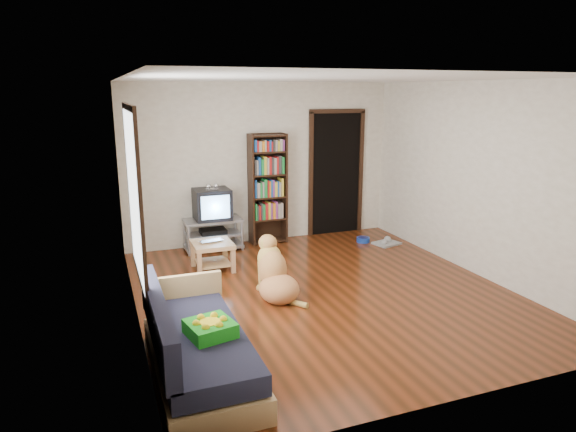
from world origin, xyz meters
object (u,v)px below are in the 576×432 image
object	(u,v)px
grey_rag	(386,243)
tv_stand	(213,233)
laptop	(213,242)
sofa	(195,349)
crt_tv	(212,204)
bookshelf	(268,183)
dog_bowl	(363,240)
coffee_table	(212,250)
dog	(275,275)
green_cushion	(210,329)

from	to	relation	value
grey_rag	tv_stand	xyz separation A→B (m)	(-2.73, 0.73, 0.25)
laptop	sofa	xyz separation A→B (m)	(-0.76, -2.67, -0.15)
crt_tv	bookshelf	distance (m)	0.99
sofa	grey_rag	bearing A→B (deg)	38.02
dog_bowl	coffee_table	size ratio (longest dim) A/B	0.40
coffee_table	dog	bearing A→B (deg)	-68.43
sofa	bookshelf	bearing A→B (deg)	62.68
grey_rag	coffee_table	bearing A→B (deg)	-176.18
tv_stand	bookshelf	xyz separation A→B (m)	(0.95, 0.09, 0.73)
dog_bowl	grey_rag	bearing A→B (deg)	-39.81
green_cushion	coffee_table	xyz separation A→B (m)	(0.63, 2.80, -0.20)
bookshelf	coffee_table	distance (m)	1.71
green_cushion	grey_rag	distance (m)	4.70
green_cushion	grey_rag	xyz separation A→B (m)	(3.58, 3.00, -0.47)
crt_tv	coffee_table	size ratio (longest dim) A/B	1.05
laptop	coffee_table	world-z (taller)	laptop
grey_rag	dog	world-z (taller)	dog
bookshelf	dog	xyz separation A→B (m)	(-0.67, -2.27, -0.72)
coffee_table	green_cushion	bearing A→B (deg)	-102.74
laptop	dog	xyz separation A→B (m)	(0.49, -1.22, -0.13)
green_cushion	crt_tv	bearing A→B (deg)	64.89
grey_rag	coffee_table	size ratio (longest dim) A/B	0.73
tv_stand	dog	distance (m)	2.19
dog	sofa	bearing A→B (deg)	-130.69
grey_rag	bookshelf	world-z (taller)	bookshelf
laptop	sofa	distance (m)	2.78
grey_rag	laptop	bearing A→B (deg)	-175.60
grey_rag	bookshelf	xyz separation A→B (m)	(-1.78, 0.82, 0.99)
grey_rag	dog	distance (m)	2.86
grey_rag	dog_bowl	bearing A→B (deg)	140.19
crt_tv	green_cushion	bearing A→B (deg)	-102.76
grey_rag	dog	xyz separation A→B (m)	(-2.46, -1.44, 0.27)
tv_stand	sofa	size ratio (longest dim) A/B	0.50
dog_bowl	crt_tv	size ratio (longest dim) A/B	0.38
dog	bookshelf	bearing A→B (deg)	73.48
sofa	dog	world-z (taller)	sofa
dog_bowl	dog	xyz separation A→B (m)	(-2.16, -1.69, 0.24)
crt_tv	coffee_table	distance (m)	1.08
laptop	grey_rag	xyz separation A→B (m)	(2.95, 0.23, -0.40)
laptop	sofa	bearing A→B (deg)	-115.29
sofa	dog	size ratio (longest dim) A/B	1.97
dog_bowl	grey_rag	distance (m)	0.39
coffee_table	sofa	bearing A→B (deg)	-105.66
laptop	dog_bowl	size ratio (longest dim) A/B	1.49
tv_stand	sofa	distance (m)	3.76
tv_stand	dog	size ratio (longest dim) A/B	0.98
sofa	tv_stand	bearing A→B (deg)	74.98
green_cushion	coffee_table	size ratio (longest dim) A/B	0.68
bookshelf	coffee_table	bearing A→B (deg)	-138.78
tv_stand	dog	xyz separation A→B (m)	(0.28, -2.18, 0.01)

